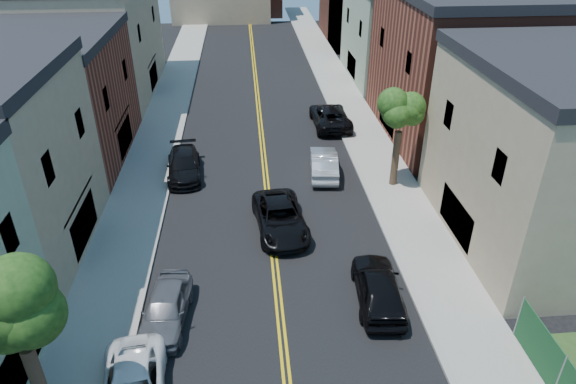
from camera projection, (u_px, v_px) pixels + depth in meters
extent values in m
cube|color=gray|center=(159.00, 131.00, 39.63)|extent=(3.20, 100.00, 0.15)
cube|color=gray|center=(359.00, 124.00, 40.82)|extent=(3.20, 100.00, 0.15)
cube|color=gray|center=(182.00, 130.00, 39.77)|extent=(0.30, 100.00, 0.15)
cube|color=gray|center=(338.00, 125.00, 40.69)|extent=(0.30, 100.00, 0.15)
cube|color=brown|center=(50.00, 103.00, 33.76)|extent=(9.00, 12.00, 8.00)
cube|color=#998466|center=(98.00, 40.00, 45.47)|extent=(9.00, 16.00, 9.50)
cube|color=#998466|center=(554.00, 160.00, 25.26)|extent=(9.00, 12.00, 9.00)
cube|color=brown|center=(453.00, 68.00, 37.09)|extent=(9.00, 14.00, 10.00)
cube|color=gray|center=(399.00, 34.00, 49.55)|extent=(9.00, 12.00, 8.50)
sphere|color=black|center=(5.00, 288.00, 14.01)|extent=(5.20, 5.20, 5.20)
sphere|color=black|center=(9.00, 266.00, 13.19)|extent=(3.90, 3.90, 3.90)
cylinder|color=#332A19|center=(395.00, 158.00, 31.27)|extent=(0.44, 0.44, 3.52)
sphere|color=black|center=(402.00, 100.00, 29.40)|extent=(4.40, 4.40, 4.40)
sphere|color=black|center=(413.00, 87.00, 28.71)|extent=(3.30, 3.30, 3.30)
sphere|color=black|center=(392.00, 105.00, 29.97)|extent=(3.08, 3.08, 3.08)
imported|color=#56585E|center=(166.00, 308.00, 21.52)|extent=(2.17, 4.58, 1.51)
imported|color=black|center=(184.00, 165.00, 33.05)|extent=(2.54, 5.29, 1.49)
imported|color=black|center=(378.00, 287.00, 22.58)|extent=(2.32, 5.02, 1.67)
imported|color=#B7BAC0|center=(324.00, 163.00, 33.20)|extent=(2.14, 4.96, 1.59)
imported|color=black|center=(330.00, 116.00, 40.26)|extent=(2.84, 5.93, 1.63)
imported|color=black|center=(280.00, 218.00, 27.56)|extent=(3.08, 5.76, 1.54)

